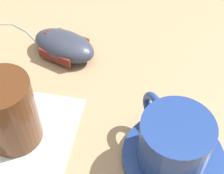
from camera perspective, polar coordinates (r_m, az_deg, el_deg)
ground_plane at (r=0.48m, az=-4.23°, el=-6.72°), size 3.00×3.00×0.00m
saucer at (r=0.45m, az=10.07°, el=-11.44°), size 0.13×0.13×0.01m
coffee_cup at (r=0.42m, az=10.23°, el=-8.74°), size 0.10×0.10×0.07m
computer_mouse at (r=0.57m, az=-7.97°, el=6.85°), size 0.08×0.12×0.04m
napkin_under_glass at (r=0.49m, az=-15.95°, el=-7.98°), size 0.18×0.18×0.00m
drinking_glass at (r=0.45m, az=-16.88°, el=-4.04°), size 0.07×0.07×0.10m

